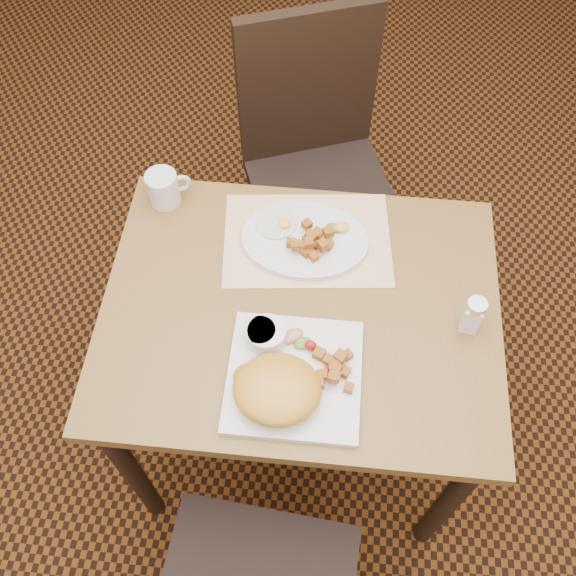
# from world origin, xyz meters

# --- Properties ---
(ground) EXTENTS (8.00, 8.00, 0.00)m
(ground) POSITION_xyz_m (0.00, 0.00, 0.00)
(ground) COLOR black
(ground) RESTS_ON ground
(table) EXTENTS (0.90, 0.70, 0.75)m
(table) POSITION_xyz_m (0.00, 0.00, 0.64)
(table) COLOR brown
(table) RESTS_ON ground
(chair_far) EXTENTS (0.54, 0.55, 0.97)m
(chair_far) POSITION_xyz_m (-0.01, 0.67, 0.54)
(chair_far) COLOR black
(chair_far) RESTS_ON ground
(placemat) EXTENTS (0.43, 0.32, 0.00)m
(placemat) POSITION_xyz_m (-0.00, 0.19, 0.75)
(placemat) COLOR white
(placemat) RESTS_ON table
(plate_square) EXTENTS (0.28, 0.28, 0.02)m
(plate_square) POSITION_xyz_m (0.00, -0.17, 0.76)
(plate_square) COLOR silver
(plate_square) RESTS_ON table
(plate_oval) EXTENTS (0.31, 0.23, 0.02)m
(plate_oval) POSITION_xyz_m (-0.01, 0.18, 0.76)
(plate_oval) COLOR silver
(plate_oval) RESTS_ON placemat
(hollandaise_mound) EXTENTS (0.19, 0.16, 0.07)m
(hollandaise_mound) POSITION_xyz_m (-0.03, -0.22, 0.80)
(hollandaise_mound) COLOR gold
(hollandaise_mound) RESTS_ON plate_square
(ramekin) EXTENTS (0.09, 0.08, 0.05)m
(ramekin) POSITION_xyz_m (-0.07, -0.10, 0.79)
(ramekin) COLOR silver
(ramekin) RESTS_ON plate_square
(garnish_sq) EXTENTS (0.09, 0.06, 0.03)m
(garnish_sq) POSITION_xyz_m (0.00, -0.10, 0.78)
(garnish_sq) COLOR #387223
(garnish_sq) RESTS_ON plate_square
(fried_egg) EXTENTS (0.10, 0.10, 0.02)m
(fried_egg) POSITION_xyz_m (-0.08, 0.22, 0.77)
(fried_egg) COLOR white
(fried_egg) RESTS_ON plate_oval
(garnish_ov) EXTENTS (0.06, 0.03, 0.02)m
(garnish_ov) POSITION_xyz_m (0.07, 0.21, 0.78)
(garnish_ov) COLOR #387223
(garnish_ov) RESTS_ON plate_oval
(salt_shaker) EXTENTS (0.05, 0.05, 0.10)m
(salt_shaker) POSITION_xyz_m (0.37, -0.01, 0.80)
(salt_shaker) COLOR white
(salt_shaker) RESTS_ON table
(coffee_mug) EXTENTS (0.11, 0.08, 0.09)m
(coffee_mug) POSITION_xyz_m (-0.36, 0.28, 0.79)
(coffee_mug) COLOR silver
(coffee_mug) RESTS_ON table
(home_fries_sq) EXTENTS (0.10, 0.11, 0.04)m
(home_fries_sq) POSITION_xyz_m (0.08, -0.16, 0.78)
(home_fries_sq) COLOR #AF5E1C
(home_fries_sq) RESTS_ON plate_square
(home_fries_ov) EXTENTS (0.11, 0.11, 0.04)m
(home_fries_ov) POSITION_xyz_m (0.02, 0.16, 0.79)
(home_fries_ov) COLOR #AF5E1C
(home_fries_ov) RESTS_ON plate_oval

